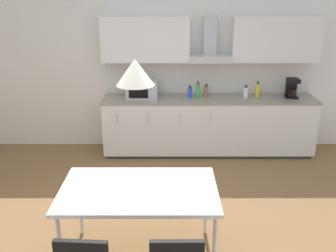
{
  "coord_description": "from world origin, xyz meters",
  "views": [
    {
      "loc": [
        0.27,
        -3.44,
        2.48
      ],
      "look_at": [
        0.27,
        0.62,
        1.0
      ],
      "focal_mm": 40.0,
      "sensor_mm": 36.0,
      "label": 1
    }
  ],
  "objects_px": {
    "bottle_white": "(245,92)",
    "dining_table": "(139,193)",
    "microwave": "(141,89)",
    "bottle_brown": "(206,91)",
    "bottle_green": "(198,91)",
    "bottle_blue": "(190,92)",
    "pendant_lamp": "(135,72)",
    "coffee_maker": "(291,88)",
    "bottle_yellow": "(257,90)"
  },
  "relations": [
    {
      "from": "bottle_brown",
      "to": "dining_table",
      "type": "height_order",
      "value": "bottle_brown"
    },
    {
      "from": "microwave",
      "to": "bottle_blue",
      "type": "distance_m",
      "value": 0.74
    },
    {
      "from": "microwave",
      "to": "bottle_green",
      "type": "xyz_separation_m",
      "value": [
        0.86,
        -0.01,
        -0.03
      ]
    },
    {
      "from": "bottle_green",
      "to": "dining_table",
      "type": "height_order",
      "value": "bottle_green"
    },
    {
      "from": "pendant_lamp",
      "to": "bottle_white",
      "type": "bearing_deg",
      "value": 60.1
    },
    {
      "from": "coffee_maker",
      "to": "dining_table",
      "type": "relative_size",
      "value": 0.21
    },
    {
      "from": "coffee_maker",
      "to": "bottle_brown",
      "type": "xyz_separation_m",
      "value": [
        -1.31,
        0.03,
        -0.06
      ]
    },
    {
      "from": "bottle_brown",
      "to": "bottle_white",
      "type": "height_order",
      "value": "bottle_brown"
    },
    {
      "from": "dining_table",
      "to": "pendant_lamp",
      "type": "bearing_deg",
      "value": 112.49
    },
    {
      "from": "dining_table",
      "to": "pendant_lamp",
      "type": "distance_m",
      "value": 1.13
    },
    {
      "from": "pendant_lamp",
      "to": "bottle_brown",
      "type": "bearing_deg",
      "value": 71.74
    },
    {
      "from": "microwave",
      "to": "coffee_maker",
      "type": "height_order",
      "value": "coffee_maker"
    },
    {
      "from": "bottle_white",
      "to": "dining_table",
      "type": "distance_m",
      "value": 2.95
    },
    {
      "from": "microwave",
      "to": "pendant_lamp",
      "type": "height_order",
      "value": "pendant_lamp"
    },
    {
      "from": "bottle_yellow",
      "to": "bottle_blue",
      "type": "bearing_deg",
      "value": -177.16
    },
    {
      "from": "bottle_blue",
      "to": "bottle_white",
      "type": "bearing_deg",
      "value": -0.42
    },
    {
      "from": "bottle_yellow",
      "to": "bottle_white",
      "type": "distance_m",
      "value": 0.2
    },
    {
      "from": "microwave",
      "to": "coffee_maker",
      "type": "distance_m",
      "value": 2.31
    },
    {
      "from": "bottle_white",
      "to": "microwave",
      "type": "bearing_deg",
      "value": -179.95
    },
    {
      "from": "microwave",
      "to": "bottle_brown",
      "type": "bearing_deg",
      "value": 3.35
    },
    {
      "from": "pendant_lamp",
      "to": "bottle_yellow",
      "type": "bearing_deg",
      "value": 57.56
    },
    {
      "from": "bottle_blue",
      "to": "coffee_maker",
      "type": "bearing_deg",
      "value": 0.69
    },
    {
      "from": "microwave",
      "to": "dining_table",
      "type": "distance_m",
      "value": 2.57
    },
    {
      "from": "pendant_lamp",
      "to": "bottle_green",
      "type": "bearing_deg",
      "value": 74.07
    },
    {
      "from": "bottle_blue",
      "to": "bottle_yellow",
      "type": "xyz_separation_m",
      "value": [
        1.05,
        0.05,
        0.02
      ]
    },
    {
      "from": "bottle_brown",
      "to": "bottle_yellow",
      "type": "height_order",
      "value": "bottle_yellow"
    },
    {
      "from": "bottle_brown",
      "to": "dining_table",
      "type": "xyz_separation_m",
      "value": [
        -0.86,
        -2.6,
        -0.29
      ]
    },
    {
      "from": "bottle_yellow",
      "to": "bottle_white",
      "type": "xyz_separation_m",
      "value": [
        -0.19,
        -0.06,
        -0.02
      ]
    },
    {
      "from": "bottle_white",
      "to": "pendant_lamp",
      "type": "height_order",
      "value": "pendant_lamp"
    },
    {
      "from": "microwave",
      "to": "dining_table",
      "type": "relative_size",
      "value": 0.33
    },
    {
      "from": "bottle_brown",
      "to": "bottle_green",
      "type": "distance_m",
      "value": 0.15
    },
    {
      "from": "bottle_white",
      "to": "pendant_lamp",
      "type": "xyz_separation_m",
      "value": [
        -1.46,
        -2.54,
        0.85
      ]
    },
    {
      "from": "bottle_white",
      "to": "dining_table",
      "type": "bearing_deg",
      "value": -119.9
    },
    {
      "from": "bottle_brown",
      "to": "coffee_maker",
      "type": "bearing_deg",
      "value": -1.39
    },
    {
      "from": "bottle_brown",
      "to": "pendant_lamp",
      "type": "distance_m",
      "value": 2.87
    },
    {
      "from": "bottle_white",
      "to": "pendant_lamp",
      "type": "bearing_deg",
      "value": -119.9
    },
    {
      "from": "bottle_yellow",
      "to": "bottle_brown",
      "type": "bearing_deg",
      "value": -179.9
    },
    {
      "from": "microwave",
      "to": "bottle_blue",
      "type": "height_order",
      "value": "microwave"
    },
    {
      "from": "microwave",
      "to": "pendant_lamp",
      "type": "xyz_separation_m",
      "value": [
        0.14,
        -2.54,
        0.79
      ]
    },
    {
      "from": "coffee_maker",
      "to": "bottle_blue",
      "type": "relative_size",
      "value": 1.55
    },
    {
      "from": "bottle_brown",
      "to": "bottle_blue",
      "type": "bearing_deg",
      "value": -168.72
    },
    {
      "from": "bottle_brown",
      "to": "bottle_yellow",
      "type": "relative_size",
      "value": 0.82
    },
    {
      "from": "bottle_blue",
      "to": "pendant_lamp",
      "type": "height_order",
      "value": "pendant_lamp"
    },
    {
      "from": "pendant_lamp",
      "to": "microwave",
      "type": "bearing_deg",
      "value": 93.09
    },
    {
      "from": "bottle_blue",
      "to": "pendant_lamp",
      "type": "bearing_deg",
      "value": -103.32
    },
    {
      "from": "coffee_maker",
      "to": "pendant_lamp",
      "type": "xyz_separation_m",
      "value": [
        -2.17,
        -2.57,
        0.78
      ]
    },
    {
      "from": "bottle_green",
      "to": "pendant_lamp",
      "type": "relative_size",
      "value": 0.81
    },
    {
      "from": "bottle_blue",
      "to": "bottle_white",
      "type": "xyz_separation_m",
      "value": [
        0.86,
        -0.01,
        0.0
      ]
    },
    {
      "from": "bottle_blue",
      "to": "pendant_lamp",
      "type": "relative_size",
      "value": 0.61
    },
    {
      "from": "bottle_yellow",
      "to": "bottle_green",
      "type": "relative_size",
      "value": 0.96
    }
  ]
}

